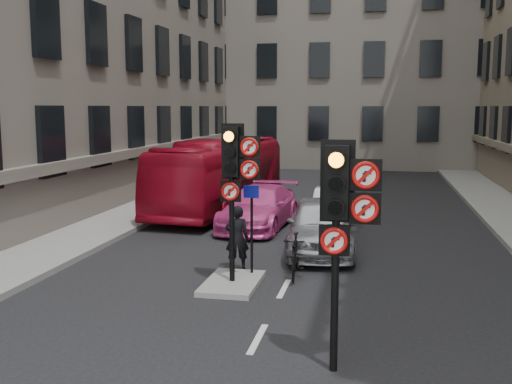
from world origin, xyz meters
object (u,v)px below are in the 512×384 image
at_px(motorcyclist, 237,238).
at_px(info_sign, 252,217).
at_px(car_silver, 320,225).
at_px(bus_red, 221,174).
at_px(car_pink, 259,207).
at_px(car_white, 333,207).
at_px(signal_far, 235,168).
at_px(motorcycle, 295,256).
at_px(signal_near, 342,207).

bearing_deg(motorcyclist, info_sign, 112.96).
xyz_separation_m(car_silver, bus_red, (-4.58, 6.41, 0.63)).
relative_size(car_pink, motorcyclist, 2.94).
bearing_deg(car_white, info_sign, -100.77).
relative_size(signal_far, motorcycle, 2.08).
bearing_deg(signal_far, signal_near, -56.98).
height_order(signal_near, signal_far, signal_far).
bearing_deg(car_pink, car_silver, -47.69).
xyz_separation_m(car_pink, bus_red, (-2.22, 3.36, 0.70)).
distance_m(signal_near, signal_far, 4.77).
xyz_separation_m(car_white, motorcyclist, (-1.93, -6.38, 0.20)).
relative_size(signal_near, motorcyclist, 2.19).
bearing_deg(motorcyclist, car_silver, -145.43).
xyz_separation_m(car_white, info_sign, (-1.43, -7.00, 0.86)).
relative_size(car_silver, motorcyclist, 2.77).
height_order(signal_near, motorcycle, signal_near).
relative_size(signal_near, bus_red, 0.36).
relative_size(signal_far, car_white, 0.95).
bearing_deg(signal_far, info_sign, 73.86).
bearing_deg(info_sign, car_silver, 62.91).
distance_m(car_white, info_sign, 7.20).
height_order(car_white, info_sign, info_sign).
distance_m(signal_far, car_pink, 7.01).
distance_m(car_pink, motorcyclist, 5.33).
distance_m(car_white, motorcycle, 6.75).
xyz_separation_m(car_silver, info_sign, (-1.36, -2.89, 0.71)).
bearing_deg(motorcycle, car_pink, 105.27).
height_order(car_pink, motorcycle, car_pink).
bearing_deg(car_pink, motorcycle, -65.97).
relative_size(car_white, motorcycle, 2.19).
distance_m(car_pink, motorcycle, 6.01).
height_order(car_pink, bus_red, bus_red).
distance_m(motorcyclist, info_sign, 1.04).
bearing_deg(motorcyclist, car_pink, -100.64).
height_order(car_white, bus_red, bus_red).
height_order(bus_red, info_sign, bus_red).
xyz_separation_m(signal_far, motorcycle, (1.22, 1.01, -2.19)).
distance_m(signal_near, car_white, 11.94).
xyz_separation_m(signal_near, signal_far, (-2.60, 4.00, 0.12)).
relative_size(signal_near, car_pink, 0.75).
relative_size(signal_far, car_pink, 0.75).
bearing_deg(car_silver, motorcyclist, -135.41).
height_order(signal_far, info_sign, signal_far).
bearing_deg(signal_near, bus_red, 111.76).
distance_m(bus_red, motorcycle, 10.00).
height_order(signal_near, motorcyclist, signal_near).
xyz_separation_m(signal_far, info_sign, (0.21, 0.74, -1.22)).
height_order(car_white, motorcycle, car_white).
distance_m(car_pink, info_sign, 6.06).
height_order(signal_near, car_pink, signal_near).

